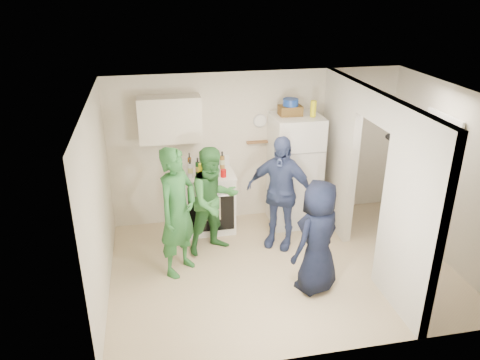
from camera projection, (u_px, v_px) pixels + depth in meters
name	position (u px, v px, depth m)	size (l,w,h in m)	color
floor	(282.00, 268.00, 6.71)	(4.80, 4.80, 0.00)	#C6B88B
wall_back	(256.00, 147.00, 7.74)	(4.80, 4.80, 0.00)	silver
wall_front	(332.00, 258.00, 4.68)	(4.80, 4.80, 0.00)	silver
wall_left	(98.00, 204.00, 5.79)	(3.40, 3.40, 0.00)	silver
wall_right	(448.00, 175.00, 6.64)	(3.40, 3.40, 0.00)	silver
ceiling	(289.00, 96.00, 5.71)	(4.80, 4.80, 0.00)	white
partition_pier_back	(338.00, 154.00, 7.42)	(0.12, 1.20, 2.50)	silver
partition_pier_front	(411.00, 219.00, 5.44)	(0.12, 1.20, 2.50)	silver
partition_header	(378.00, 107.00, 6.01)	(0.12, 1.00, 0.40)	silver
stove	(209.00, 201.00, 7.60)	(0.83, 0.69, 0.98)	white
upper_cabinet	(170.00, 119.00, 7.09)	(0.95, 0.34, 0.70)	silver
fridge	(294.00, 171.00, 7.65)	(0.76, 0.74, 1.85)	white
wicker_basket	(290.00, 110.00, 7.28)	(0.35, 0.25, 0.15)	brown
blue_bowl	(291.00, 102.00, 7.22)	(0.24, 0.24, 0.11)	#163A9A
yellow_cup_stack_top	(313.00, 109.00, 7.18)	(0.09, 0.09, 0.25)	yellow
wall_clock	(260.00, 121.00, 7.55)	(0.22, 0.22, 0.03)	white
spice_shelf	(257.00, 142.00, 7.66)	(0.35, 0.08, 0.03)	olive
nook_window	(443.00, 144.00, 6.66)	(0.03, 0.70, 0.80)	black
nook_window_frame	(442.00, 144.00, 6.65)	(0.04, 0.76, 0.86)	white
nook_valance	(445.00, 120.00, 6.51)	(0.04, 0.82, 0.18)	white
yellow_cup_stack_stove	(202.00, 171.00, 7.13)	(0.09, 0.09, 0.25)	yellow
red_cup	(223.00, 173.00, 7.23)	(0.09, 0.09, 0.12)	#B20B0C
person_green_left	(178.00, 212.00, 6.30)	(0.67, 0.44, 1.84)	#2A6A2E
person_green_center	(214.00, 201.00, 6.84)	(0.80, 0.62, 1.65)	#387B36
person_denim	(280.00, 193.00, 6.97)	(1.04, 0.43, 1.77)	#38457C
person_navy	(318.00, 237.00, 5.98)	(0.76, 0.49, 1.55)	black
person_nook	(404.00, 184.00, 7.07)	(1.25, 0.72, 1.93)	black
bottle_a	(190.00, 162.00, 7.39)	(0.06, 0.06, 0.32)	brown
bottle_b	(198.00, 167.00, 7.23)	(0.07, 0.07, 0.30)	#16431D
bottle_c	(201.00, 161.00, 7.48)	(0.06, 0.06, 0.28)	silver
bottle_d	(209.00, 167.00, 7.30)	(0.07, 0.07, 0.25)	#5D2D10
bottle_e	(213.00, 160.00, 7.52)	(0.08, 0.08, 0.28)	silver
bottle_f	(217.00, 165.00, 7.38)	(0.06, 0.06, 0.24)	#13351E
bottle_g	(222.00, 160.00, 7.51)	(0.07, 0.07, 0.29)	olive
bottle_h	(190.00, 168.00, 7.18)	(0.08, 0.08, 0.30)	silver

